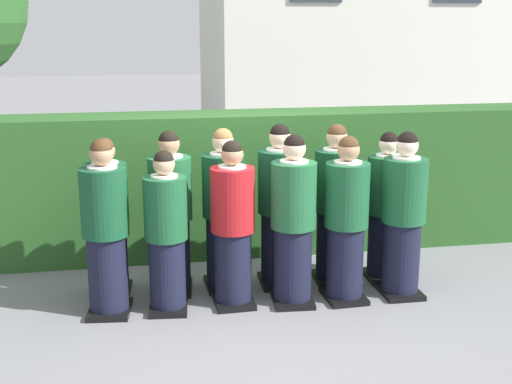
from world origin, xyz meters
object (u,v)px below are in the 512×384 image
Objects in this scene: student_rear_row_1 at (171,216)px; student_rear_row_3 at (279,210)px; student_front_row_0 at (106,232)px; student_in_red_blazer at (233,228)px; student_rear_row_2 at (224,213)px; student_rear_row_4 at (335,208)px; student_front_row_4 at (346,223)px; student_rear_row_0 at (108,221)px; student_front_row_5 at (403,219)px; student_rear_row_5 at (386,210)px; student_front_row_3 at (293,224)px; student_front_row_1 at (166,236)px.

student_rear_row_3 reaches higher than student_rear_row_1.
student_front_row_0 reaches higher than student_in_red_blazer.
student_rear_row_4 is (1.14, -0.06, 0.01)m from student_rear_row_2.
student_front_row_4 is 2.31m from student_rear_row_0.
student_front_row_5 is 0.44m from student_rear_row_5.
student_rear_row_2 is at bearing 138.86° from student_front_row_3.
student_rear_row_0 reaches higher than student_rear_row_5.
student_rear_row_0 is at bearing 175.32° from student_rear_row_1.
student_front_row_3 reaches higher than student_rear_row_5.
student_rear_row_1 reaches higher than student_rear_row_5.
student_rear_row_2 reaches higher than student_rear_row_0.
student_front_row_3 is 1.10m from student_front_row_5.
student_front_row_0 is 1.76m from student_rear_row_3.
student_in_red_blazer is at bearing -23.09° from student_rear_row_0.
student_front_row_1 is at bearing 178.19° from student_front_row_4.
student_front_row_0 is at bearing 178.56° from student_front_row_5.
student_rear_row_1 reaches higher than student_front_row_4.
student_in_red_blazer is 0.97× the size of student_rear_row_2.
student_rear_row_1 is (-0.55, 0.44, 0.02)m from student_in_red_blazer.
student_front_row_3 is (1.73, -0.07, 0.00)m from student_front_row_0.
student_rear_row_0 is at bearing 135.68° from student_front_row_1.
student_rear_row_0 is (-1.72, 0.56, -0.04)m from student_front_row_3.
student_front_row_5 is 1.04× the size of student_rear_row_0.
student_front_row_3 is 1.23m from student_rear_row_1.
student_rear_row_5 is at bearing 9.98° from student_front_row_1.
student_rear_row_2 is 1.05× the size of student_rear_row_5.
student_front_row_5 is (1.67, -0.07, 0.02)m from student_in_red_blazer.
student_rear_row_3 reaches higher than student_rear_row_0.
student_in_red_blazer is 0.71m from student_rear_row_1.
student_front_row_3 is 1.00× the size of student_front_row_5.
student_rear_row_2 is (0.53, 0.01, 0.00)m from student_rear_row_1.
student_rear_row_3 is at bearing 92.97° from student_front_row_3.
student_front_row_0 is at bearing -166.07° from student_rear_row_3.
student_rear_row_4 is at bearing -1.73° from student_rear_row_1.
student_rear_row_4 reaches higher than student_rear_row_1.
student_front_row_0 is 1.23m from student_rear_row_2.
student_front_row_1 is 2.32m from student_rear_row_5.
student_rear_row_1 is at bearing 35.34° from student_front_row_0.
student_rear_row_0 is 0.94× the size of student_rear_row_3.
student_front_row_1 is at bearing -3.52° from student_front_row_0.
student_rear_row_2 is at bearing 177.42° from student_rear_row_5.
student_front_row_3 reaches higher than student_front_row_0.
student_rear_row_4 is at bearing 86.00° from student_front_row_4.
student_rear_row_2 reaches higher than student_in_red_blazer.
student_front_row_3 is at bearing -179.98° from student_front_row_5.
student_front_row_5 reaches higher than student_rear_row_5.
student_rear_row_4 is (-0.55, 0.46, 0.01)m from student_front_row_5.
student_front_row_4 is (1.08, -0.08, 0.01)m from student_in_red_blazer.
student_rear_row_3 is (1.70, -0.06, 0.05)m from student_rear_row_0.
student_rear_row_3 is at bearing -2.00° from student_rear_row_2.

